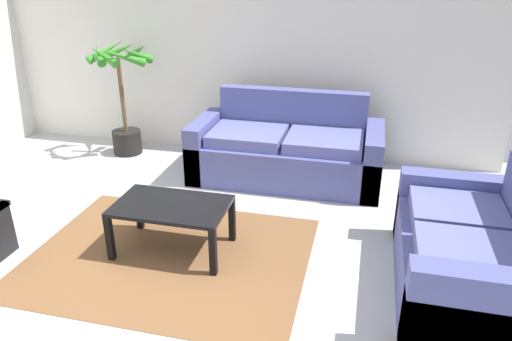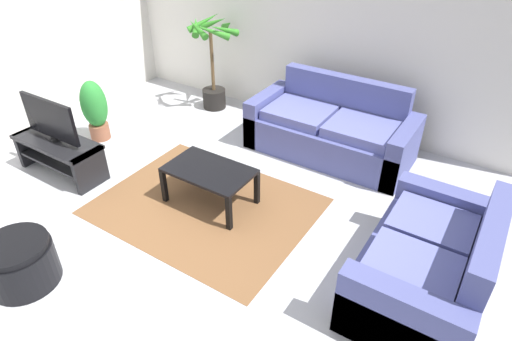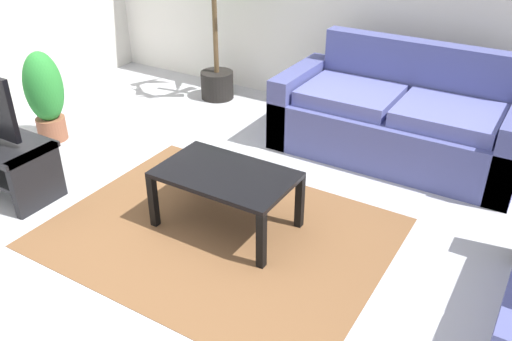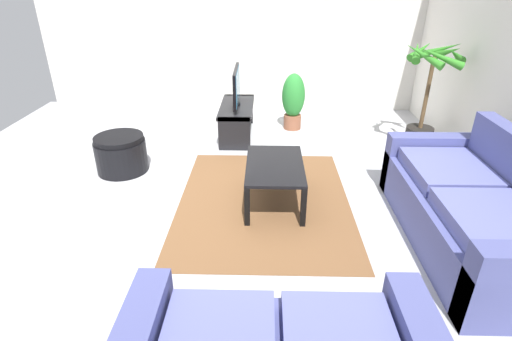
{
  "view_description": "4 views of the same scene",
  "coord_description": "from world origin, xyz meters",
  "px_view_note": "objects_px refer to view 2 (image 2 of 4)",
  "views": [
    {
      "loc": [
        1.49,
        -2.44,
        2.17
      ],
      "look_at": [
        0.69,
        0.86,
        0.68
      ],
      "focal_mm": 33.54,
      "sensor_mm": 36.0,
      "label": 1
    },
    {
      "loc": [
        2.46,
        -2.2,
        2.87
      ],
      "look_at": [
        0.65,
        0.61,
        0.64
      ],
      "focal_mm": 30.41,
      "sensor_mm": 36.0,
      "label": 2
    },
    {
      "loc": [
        1.79,
        -1.83,
        2.15
      ],
      "look_at": [
        0.24,
        0.71,
        0.46
      ],
      "focal_mm": 37.58,
      "sensor_mm": 36.0,
      "label": 3
    },
    {
      "loc": [
        3.47,
        0.55,
        2.06
      ],
      "look_at": [
        0.32,
        0.47,
        0.48
      ],
      "focal_mm": 27.65,
      "sensor_mm": 36.0,
      "label": 4
    }
  ],
  "objects_px": {
    "couch_main": "(331,131)",
    "coffee_table": "(209,174)",
    "ottoman": "(20,263)",
    "tv": "(50,119)",
    "potted_palm": "(213,65)",
    "tv_stand": "(59,152)",
    "potted_plant_small": "(95,109)",
    "couch_loveseat": "(427,266)"
  },
  "relations": [
    {
      "from": "tv",
      "to": "tv_stand",
      "type": "bearing_deg",
      "value": -89.36
    },
    {
      "from": "tv_stand",
      "to": "potted_palm",
      "type": "xyz_separation_m",
      "value": [
        0.42,
        2.39,
        0.38
      ]
    },
    {
      "from": "tv",
      "to": "coffee_table",
      "type": "distance_m",
      "value": 1.9
    },
    {
      "from": "couch_main",
      "to": "coffee_table",
      "type": "bearing_deg",
      "value": -111.09
    },
    {
      "from": "couch_loveseat",
      "to": "tv",
      "type": "bearing_deg",
      "value": -173.4
    },
    {
      "from": "couch_main",
      "to": "coffee_table",
      "type": "height_order",
      "value": "couch_main"
    },
    {
      "from": "tv_stand",
      "to": "potted_plant_small",
      "type": "height_order",
      "value": "potted_plant_small"
    },
    {
      "from": "tv_stand",
      "to": "couch_main",
      "type": "bearing_deg",
      "value": 41.08
    },
    {
      "from": "tv_stand",
      "to": "coffee_table",
      "type": "height_order",
      "value": "tv_stand"
    },
    {
      "from": "tv",
      "to": "potted_plant_small",
      "type": "bearing_deg",
      "value": 110.34
    },
    {
      "from": "tv_stand",
      "to": "tv",
      "type": "xyz_separation_m",
      "value": [
        -0.0,
        0.0,
        0.42
      ]
    },
    {
      "from": "tv",
      "to": "coffee_table",
      "type": "height_order",
      "value": "tv"
    },
    {
      "from": "coffee_table",
      "to": "potted_palm",
      "type": "distance_m",
      "value": 2.37
    },
    {
      "from": "couch_main",
      "to": "ottoman",
      "type": "distance_m",
      "value": 3.62
    },
    {
      "from": "couch_loveseat",
      "to": "potted_palm",
      "type": "distance_m",
      "value": 4.12
    },
    {
      "from": "tv_stand",
      "to": "potted_palm",
      "type": "distance_m",
      "value": 2.45
    },
    {
      "from": "couch_loveseat",
      "to": "tv",
      "type": "height_order",
      "value": "tv"
    },
    {
      "from": "couch_loveseat",
      "to": "ottoman",
      "type": "height_order",
      "value": "couch_loveseat"
    },
    {
      "from": "couch_main",
      "to": "couch_loveseat",
      "type": "xyz_separation_m",
      "value": [
        1.6,
        -1.65,
        -0.0
      ]
    },
    {
      "from": "potted_plant_small",
      "to": "couch_loveseat",
      "type": "bearing_deg",
      "value": -4.27
    },
    {
      "from": "potted_palm",
      "to": "ottoman",
      "type": "height_order",
      "value": "potted_palm"
    },
    {
      "from": "tv",
      "to": "couch_main",
      "type": "bearing_deg",
      "value": 41.04
    },
    {
      "from": "tv",
      "to": "potted_plant_small",
      "type": "height_order",
      "value": "tv"
    },
    {
      "from": "potted_plant_small",
      "to": "tv",
      "type": "bearing_deg",
      "value": -69.66
    },
    {
      "from": "potted_palm",
      "to": "tv",
      "type": "bearing_deg",
      "value": -99.88
    },
    {
      "from": "couch_loveseat",
      "to": "coffee_table",
      "type": "xyz_separation_m",
      "value": [
        -2.23,
        0.02,
        0.06
      ]
    },
    {
      "from": "potted_plant_small",
      "to": "coffee_table",
      "type": "bearing_deg",
      "value": -8.2
    },
    {
      "from": "tv",
      "to": "ottoman",
      "type": "distance_m",
      "value": 1.77
    },
    {
      "from": "tv",
      "to": "potted_palm",
      "type": "relative_size",
      "value": 0.61
    },
    {
      "from": "coffee_table",
      "to": "potted_palm",
      "type": "xyz_separation_m",
      "value": [
        -1.39,
        1.9,
        0.31
      ]
    },
    {
      "from": "potted_plant_small",
      "to": "ottoman",
      "type": "distance_m",
      "value": 2.52
    },
    {
      "from": "couch_main",
      "to": "potted_plant_small",
      "type": "bearing_deg",
      "value": -154.02
    },
    {
      "from": "tv",
      "to": "potted_palm",
      "type": "bearing_deg",
      "value": 80.12
    },
    {
      "from": "couch_main",
      "to": "tv",
      "type": "height_order",
      "value": "tv"
    },
    {
      "from": "tv_stand",
      "to": "ottoman",
      "type": "xyz_separation_m",
      "value": [
        1.15,
        -1.25,
        -0.08
      ]
    },
    {
      "from": "couch_main",
      "to": "tv_stand",
      "type": "bearing_deg",
      "value": -138.92
    },
    {
      "from": "potted_palm",
      "to": "ottoman",
      "type": "relative_size",
      "value": 2.37
    },
    {
      "from": "couch_main",
      "to": "potted_plant_small",
      "type": "height_order",
      "value": "couch_main"
    },
    {
      "from": "couch_main",
      "to": "couch_loveseat",
      "type": "bearing_deg",
      "value": -45.9
    },
    {
      "from": "coffee_table",
      "to": "potted_plant_small",
      "type": "distance_m",
      "value": 2.12
    },
    {
      "from": "couch_main",
      "to": "ottoman",
      "type": "relative_size",
      "value": 3.46
    },
    {
      "from": "tv",
      "to": "potted_plant_small",
      "type": "distance_m",
      "value": 0.89
    }
  ]
}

